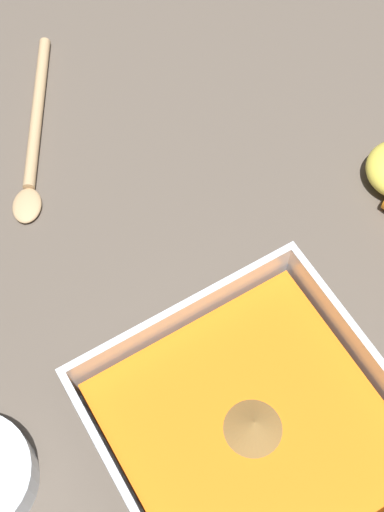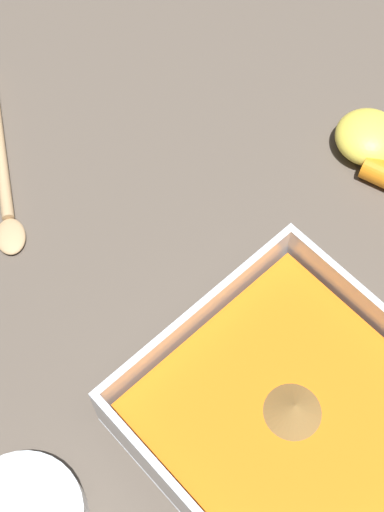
{
  "view_description": "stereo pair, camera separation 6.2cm",
  "coord_description": "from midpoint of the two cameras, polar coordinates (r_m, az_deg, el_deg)",
  "views": [
    {
      "loc": [
        0.12,
        0.11,
        0.58
      ],
      "look_at": [
        -0.03,
        -0.15,
        0.04
      ],
      "focal_mm": 50.0,
      "sensor_mm": 36.0,
      "label": 1
    },
    {
      "loc": [
        0.17,
        0.07,
        0.58
      ],
      "look_at": [
        -0.03,
        -0.15,
        0.04
      ],
      "focal_mm": 50.0,
      "sensor_mm": 36.0,
      "label": 2
    }
  ],
  "objects": [
    {
      "name": "ground_plane",
      "position": [
        0.61,
        4.63,
        -12.94
      ],
      "size": [
        4.0,
        4.0,
        0.0
      ],
      "primitive_type": "plane",
      "color": "brown"
    },
    {
      "name": "square_dish",
      "position": [
        0.58,
        4.7,
        -13.18
      ],
      "size": [
        0.22,
        0.22,
        0.07
      ],
      "color": "silver",
      "rests_on": "ground_plane"
    },
    {
      "name": "lemon_half",
      "position": [
        0.73,
        11.6,
        9.11
      ],
      "size": [
        0.07,
        0.07,
        0.04
      ],
      "color": "#EFDB4C",
      "rests_on": "ground_plane"
    },
    {
      "name": "wooden_spoon",
      "position": [
        0.75,
        -17.33,
        6.77
      ],
      "size": [
        0.13,
        0.21,
        0.01
      ],
      "rotation": [
        0.0,
        0.0,
        1.05
      ],
      "color": "tan",
      "rests_on": "ground_plane"
    }
  ]
}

